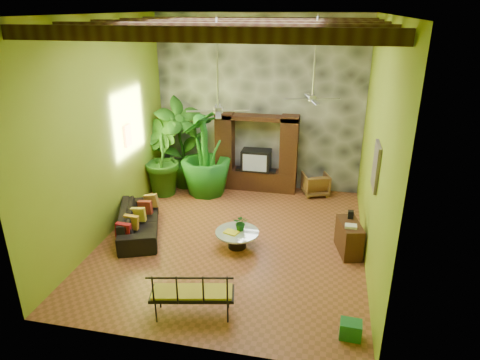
% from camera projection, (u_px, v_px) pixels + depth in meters
% --- Properties ---
extents(ground, '(7.00, 7.00, 0.00)m').
position_uv_depth(ground, '(233.00, 239.00, 10.16)').
color(ground, brown).
rests_on(ground, ground).
extents(ceiling, '(6.00, 7.00, 0.02)m').
position_uv_depth(ceiling, '(232.00, 14.00, 8.27)').
color(ceiling, silver).
rests_on(ceiling, back_wall).
extents(back_wall, '(6.00, 0.02, 5.00)m').
position_uv_depth(back_wall, '(259.00, 104.00, 12.38)').
color(back_wall, olive).
rests_on(back_wall, ground).
extents(left_wall, '(0.02, 7.00, 5.00)m').
position_uv_depth(left_wall, '(105.00, 131.00, 9.79)').
color(left_wall, olive).
rests_on(left_wall, ground).
extents(right_wall, '(0.02, 7.00, 5.00)m').
position_uv_depth(right_wall, '(377.00, 147.00, 8.64)').
color(right_wall, olive).
rests_on(right_wall, ground).
extents(stone_accent_wall, '(5.98, 0.10, 4.98)m').
position_uv_depth(stone_accent_wall, '(259.00, 105.00, 12.33)').
color(stone_accent_wall, '#37393F').
rests_on(stone_accent_wall, ground).
extents(ceiling_beams, '(5.95, 5.36, 0.22)m').
position_uv_depth(ceiling_beams, '(232.00, 26.00, 8.35)').
color(ceiling_beams, '#32220F').
rests_on(ceiling_beams, ceiling).
extents(entertainment_center, '(2.40, 0.55, 2.30)m').
position_uv_depth(entertainment_center, '(256.00, 158.00, 12.64)').
color(entertainment_center, '#321A0D').
rests_on(entertainment_center, ground).
extents(ceiling_fan_front, '(1.28, 1.28, 1.86)m').
position_uv_depth(ceiling_fan_front, '(218.00, 100.00, 8.55)').
color(ceiling_fan_front, '#A8A8AD').
rests_on(ceiling_fan_front, ceiling).
extents(ceiling_fan_back, '(1.28, 1.28, 1.86)m').
position_uv_depth(ceiling_fan_back, '(313.00, 89.00, 9.65)').
color(ceiling_fan_back, '#A8A8AD').
rests_on(ceiling_fan_back, ceiling).
extents(wall_art_mask, '(0.06, 0.32, 0.55)m').
position_uv_depth(wall_art_mask, '(128.00, 136.00, 10.84)').
color(wall_art_mask, gold).
rests_on(wall_art_mask, left_wall).
extents(wall_art_painting, '(0.06, 0.70, 0.90)m').
position_uv_depth(wall_art_painting, '(376.00, 166.00, 8.18)').
color(wall_art_painting, '#255E89').
rests_on(wall_art_painting, right_wall).
extents(sofa, '(1.62, 2.40, 0.65)m').
position_uv_depth(sofa, '(139.00, 221.00, 10.34)').
color(sofa, black).
rests_on(sofa, ground).
extents(wicker_armchair, '(0.90, 0.91, 0.65)m').
position_uv_depth(wicker_armchair, '(315.00, 184.00, 12.48)').
color(wicker_armchair, olive).
rests_on(wicker_armchair, ground).
extents(tall_plant_a, '(1.72, 1.69, 2.73)m').
position_uv_depth(tall_plant_a, '(181.00, 144.00, 12.61)').
color(tall_plant_a, '#256019').
rests_on(tall_plant_a, ground).
extents(tall_plant_b, '(1.54, 1.58, 2.23)m').
position_uv_depth(tall_plant_b, '(161.00, 157.00, 12.30)').
color(tall_plant_b, '#245516').
rests_on(tall_plant_b, ground).
extents(tall_plant_c, '(1.78, 1.78, 2.58)m').
position_uv_depth(tall_plant_c, '(206.00, 152.00, 12.20)').
color(tall_plant_c, '#1A661C').
rests_on(tall_plant_c, ground).
extents(coffee_table, '(0.99, 0.99, 0.40)m').
position_uv_depth(coffee_table, '(237.00, 237.00, 9.75)').
color(coffee_table, black).
rests_on(coffee_table, ground).
extents(centerpiece_plant, '(0.36, 0.32, 0.37)m').
position_uv_depth(centerpiece_plant, '(241.00, 223.00, 9.70)').
color(centerpiece_plant, '#165618').
rests_on(centerpiece_plant, coffee_table).
extents(yellow_tray, '(0.37, 0.31, 0.03)m').
position_uv_depth(yellow_tray, '(231.00, 232.00, 9.63)').
color(yellow_tray, yellow).
rests_on(yellow_tray, coffee_table).
extents(iron_bench, '(1.54, 0.82, 0.57)m').
position_uv_depth(iron_bench, '(191.00, 292.00, 7.42)').
color(iron_bench, black).
rests_on(iron_bench, ground).
extents(side_console, '(0.62, 0.99, 0.73)m').
position_uv_depth(side_console, '(349.00, 238.00, 9.51)').
color(side_console, '#361C11').
rests_on(side_console, ground).
extents(green_bin, '(0.37, 0.28, 0.31)m').
position_uv_depth(green_bin, '(351.00, 330.00, 7.11)').
color(green_bin, '#217C31').
rests_on(green_bin, ground).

